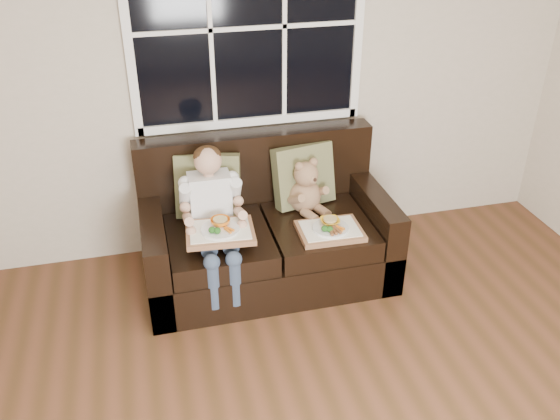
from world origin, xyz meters
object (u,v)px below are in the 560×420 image
object	(u,v)px
tray_right	(330,230)
teddy_bear	(305,190)
tray_left	(220,231)
loveseat	(266,235)
child	(213,207)

from	to	relation	value
tray_right	teddy_bear	bearing A→B (deg)	103.89
tray_left	tray_right	distance (m)	0.74
loveseat	tray_left	xyz separation A→B (m)	(-0.36, -0.30, 0.27)
child	tray_right	size ratio (longest dim) A/B	2.10
teddy_bear	tray_right	xyz separation A→B (m)	(0.07, -0.34, -0.13)
teddy_bear	tray_right	size ratio (longest dim) A/B	0.95
tray_left	tray_right	xyz separation A→B (m)	(0.73, -0.01, -0.10)
loveseat	tray_left	size ratio (longest dim) A/B	3.73
child	tray_left	size ratio (longest dim) A/B	1.98
loveseat	teddy_bear	bearing A→B (deg)	6.89
teddy_bear	tray_left	distance (m)	0.74
child	tray_left	bearing A→B (deg)	-84.23
child	tray_left	xyz separation A→B (m)	(0.02, -0.17, -0.08)
loveseat	tray_left	bearing A→B (deg)	-140.60
loveseat	tray_left	distance (m)	0.54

